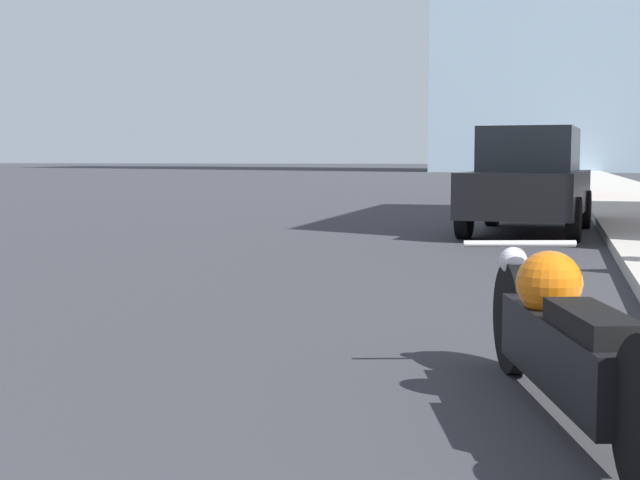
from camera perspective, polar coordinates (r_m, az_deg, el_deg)
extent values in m
cube|color=#B2ADA3|center=(39.66, 18.06, 3.34)|extent=(2.96, 240.00, 0.15)
cylinder|color=black|center=(5.19, 12.28, -4.92)|extent=(0.27, 0.63, 0.63)
cube|color=black|center=(4.22, 15.51, -7.07)|extent=(0.66, 1.56, 0.32)
sphere|color=orange|center=(4.46, 14.46, -2.71)|extent=(0.32, 0.32, 0.32)
cube|color=black|center=(3.86, 17.00, -5.04)|extent=(0.40, 0.74, 0.10)
sphere|color=silver|center=(5.17, 12.26, -1.31)|extent=(0.16, 0.16, 0.16)
cylinder|color=silver|center=(5.02, 12.67, -0.23)|extent=(0.61, 0.21, 0.04)
cube|color=black|center=(14.93, 13.24, 3.01)|extent=(2.06, 4.56, 0.68)
cube|color=#23282D|center=(14.92, 13.29, 5.67)|extent=(1.61, 2.24, 0.71)
cylinder|color=black|center=(16.41, 10.97, 2.05)|extent=(0.25, 0.68, 0.66)
cylinder|color=black|center=(16.25, 16.58, 1.89)|extent=(0.25, 0.68, 0.66)
cylinder|color=black|center=(13.71, 9.21, 1.46)|extent=(0.25, 0.68, 0.66)
cylinder|color=black|center=(13.51, 15.93, 1.27)|extent=(0.25, 0.68, 0.66)
cube|color=red|center=(27.70, 13.95, 3.94)|extent=(1.85, 4.55, 0.66)
cube|color=#23282D|center=(27.70, 13.98, 5.21)|extent=(1.55, 2.19, 0.57)
cylinder|color=black|center=(29.15, 12.33, 3.38)|extent=(0.21, 0.66, 0.66)
cylinder|color=black|center=(29.10, 15.70, 3.30)|extent=(0.21, 0.66, 0.66)
cylinder|color=black|center=(26.35, 11.99, 3.20)|extent=(0.21, 0.66, 0.66)
cylinder|color=black|center=(26.29, 15.71, 3.11)|extent=(0.21, 0.66, 0.66)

